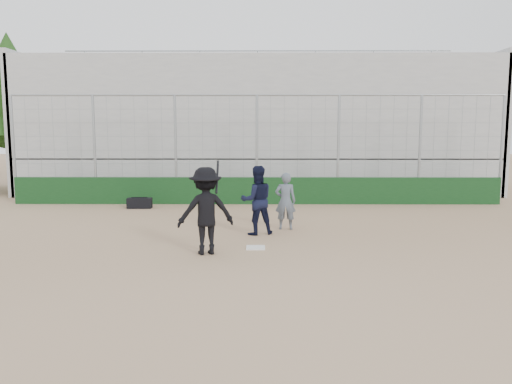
{
  "coord_description": "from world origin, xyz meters",
  "views": [
    {
      "loc": [
        0.08,
        -11.42,
        2.77
      ],
      "look_at": [
        0.0,
        1.4,
        1.15
      ],
      "focal_mm": 35.0,
      "sensor_mm": 36.0,
      "label": 1
    }
  ],
  "objects_px": {
    "umpire": "(285,204)",
    "equipment_bag": "(140,203)",
    "batter_at_plate": "(206,211)",
    "catcher_crouched": "(257,212)"
  },
  "relations": [
    {
      "from": "batter_at_plate",
      "to": "catcher_crouched",
      "type": "relative_size",
      "value": 1.69
    },
    {
      "from": "batter_at_plate",
      "to": "umpire",
      "type": "xyz_separation_m",
      "value": [
        1.91,
        2.76,
        -0.26
      ]
    },
    {
      "from": "batter_at_plate",
      "to": "catcher_crouched",
      "type": "height_order",
      "value": "batter_at_plate"
    },
    {
      "from": "batter_at_plate",
      "to": "umpire",
      "type": "height_order",
      "value": "batter_at_plate"
    },
    {
      "from": "batter_at_plate",
      "to": "umpire",
      "type": "relative_size",
      "value": 1.45
    },
    {
      "from": "catcher_crouched",
      "to": "equipment_bag",
      "type": "relative_size",
      "value": 1.42
    },
    {
      "from": "umpire",
      "to": "equipment_bag",
      "type": "height_order",
      "value": "umpire"
    },
    {
      "from": "batter_at_plate",
      "to": "equipment_bag",
      "type": "xyz_separation_m",
      "value": [
        -3.03,
        6.45,
        -0.79
      ]
    },
    {
      "from": "catcher_crouched",
      "to": "umpire",
      "type": "distance_m",
      "value": 1.08
    },
    {
      "from": "catcher_crouched",
      "to": "umpire",
      "type": "relative_size",
      "value": 0.86
    }
  ]
}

